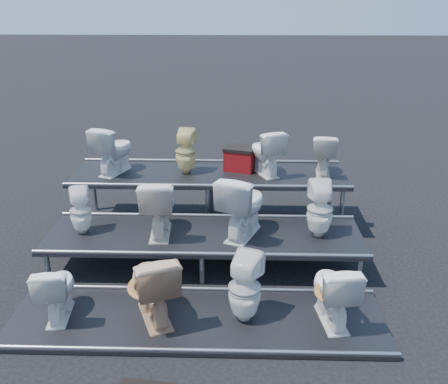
{
  "coord_description": "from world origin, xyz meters",
  "views": [
    {
      "loc": [
        0.44,
        -5.97,
        3.46
      ],
      "look_at": [
        0.26,
        0.1,
        1.03
      ],
      "focal_mm": 40.0,
      "sensor_mm": 36.0,
      "label": 1
    }
  ],
  "objects_px": {
    "toilet_9": "(186,152)",
    "toilet_10": "(266,152)",
    "toilet_5": "(158,206)",
    "toilet_11": "(324,154)",
    "toilet_7": "(320,209)",
    "toilet_2": "(245,288)",
    "toilet_3": "(333,291)",
    "red_crate": "(240,160)",
    "toilet_0": "(56,290)",
    "toilet_1": "(152,285)",
    "toilet_8": "(113,149)",
    "toilet_6": "(243,205)",
    "toilet_4": "(81,211)"
  },
  "relations": [
    {
      "from": "red_crate",
      "to": "toilet_3",
      "type": "bearing_deg",
      "value": -52.38
    },
    {
      "from": "toilet_10",
      "to": "toilet_0",
      "type": "bearing_deg",
      "value": 24.25
    },
    {
      "from": "toilet_7",
      "to": "toilet_10",
      "type": "xyz_separation_m",
      "value": [
        -0.66,
        1.3,
        0.38
      ]
    },
    {
      "from": "toilet_5",
      "to": "toilet_11",
      "type": "xyz_separation_m",
      "value": [
        2.34,
        1.3,
        0.32
      ]
    },
    {
      "from": "toilet_4",
      "to": "toilet_5",
      "type": "xyz_separation_m",
      "value": [
        1.04,
        0.0,
        0.09
      ]
    },
    {
      "from": "toilet_6",
      "to": "toilet_11",
      "type": "relative_size",
      "value": 1.33
    },
    {
      "from": "toilet_3",
      "to": "toilet_1",
      "type": "bearing_deg",
      "value": -7.5
    },
    {
      "from": "toilet_7",
      "to": "toilet_11",
      "type": "xyz_separation_m",
      "value": [
        0.23,
        1.3,
        0.35
      ]
    },
    {
      "from": "toilet_2",
      "to": "red_crate",
      "type": "xyz_separation_m",
      "value": [
        -0.05,
        2.78,
        0.56
      ]
    },
    {
      "from": "toilet_1",
      "to": "toilet_6",
      "type": "relative_size",
      "value": 0.99
    },
    {
      "from": "toilet_1",
      "to": "toilet_11",
      "type": "height_order",
      "value": "toilet_11"
    },
    {
      "from": "toilet_3",
      "to": "toilet_6",
      "type": "xyz_separation_m",
      "value": [
        -0.98,
        1.3,
        0.45
      ]
    },
    {
      "from": "toilet_2",
      "to": "toilet_7",
      "type": "distance_m",
      "value": 1.67
    },
    {
      "from": "toilet_5",
      "to": "red_crate",
      "type": "height_order",
      "value": "toilet_5"
    },
    {
      "from": "toilet_3",
      "to": "toilet_7",
      "type": "height_order",
      "value": "toilet_7"
    },
    {
      "from": "toilet_2",
      "to": "toilet_10",
      "type": "distance_m",
      "value": 2.73
    },
    {
      "from": "toilet_0",
      "to": "toilet_5",
      "type": "distance_m",
      "value": 1.68
    },
    {
      "from": "toilet_3",
      "to": "red_crate",
      "type": "xyz_separation_m",
      "value": [
        -1.01,
        2.78,
        0.58
      ]
    },
    {
      "from": "toilet_9",
      "to": "toilet_11",
      "type": "xyz_separation_m",
      "value": [
        2.1,
        0.0,
        -0.02
      ]
    },
    {
      "from": "toilet_1",
      "to": "toilet_9",
      "type": "xyz_separation_m",
      "value": [
        0.12,
        2.6,
        0.72
      ]
    },
    {
      "from": "toilet_2",
      "to": "toilet_3",
      "type": "height_order",
      "value": "toilet_2"
    },
    {
      "from": "toilet_2",
      "to": "toilet_7",
      "type": "height_order",
      "value": "toilet_7"
    },
    {
      "from": "toilet_1",
      "to": "red_crate",
      "type": "relative_size",
      "value": 1.91
    },
    {
      "from": "toilet_2",
      "to": "toilet_11",
      "type": "relative_size",
      "value": 1.23
    },
    {
      "from": "red_crate",
      "to": "toilet_4",
      "type": "bearing_deg",
      "value": -127.44
    },
    {
      "from": "toilet_4",
      "to": "toilet_6",
      "type": "distance_m",
      "value": 2.15
    },
    {
      "from": "toilet_2",
      "to": "red_crate",
      "type": "relative_size",
      "value": 1.8
    },
    {
      "from": "toilet_4",
      "to": "toilet_7",
      "type": "relative_size",
      "value": 0.83
    },
    {
      "from": "toilet_10",
      "to": "toilet_4",
      "type": "bearing_deg",
      "value": 4.68
    },
    {
      "from": "toilet_0",
      "to": "toilet_5",
      "type": "xyz_separation_m",
      "value": [
        0.96,
        1.3,
        0.46
      ]
    },
    {
      "from": "toilet_3",
      "to": "toilet_8",
      "type": "bearing_deg",
      "value": -48.81
    },
    {
      "from": "toilet_11",
      "to": "toilet_5",
      "type": "bearing_deg",
      "value": 36.0
    },
    {
      "from": "toilet_10",
      "to": "toilet_1",
      "type": "bearing_deg",
      "value": 39.86
    },
    {
      "from": "toilet_8",
      "to": "toilet_7",
      "type": "bearing_deg",
      "value": 178.04
    },
    {
      "from": "toilet_4",
      "to": "toilet_10",
      "type": "xyz_separation_m",
      "value": [
        2.49,
        1.3,
        0.44
      ]
    },
    {
      "from": "toilet_5",
      "to": "toilet_11",
      "type": "relative_size",
      "value": 1.24
    },
    {
      "from": "toilet_1",
      "to": "toilet_3",
      "type": "bearing_deg",
      "value": 157.63
    },
    {
      "from": "toilet_8",
      "to": "toilet_10",
      "type": "relative_size",
      "value": 1.05
    },
    {
      "from": "toilet_6",
      "to": "red_crate",
      "type": "xyz_separation_m",
      "value": [
        -0.03,
        1.48,
        0.13
      ]
    },
    {
      "from": "toilet_9",
      "to": "toilet_10",
      "type": "relative_size",
      "value": 0.97
    },
    {
      "from": "toilet_1",
      "to": "toilet_10",
      "type": "xyz_separation_m",
      "value": [
        1.34,
        2.6,
        0.73
      ]
    },
    {
      "from": "toilet_3",
      "to": "toilet_10",
      "type": "relative_size",
      "value": 1.07
    },
    {
      "from": "toilet_0",
      "to": "toilet_10",
      "type": "xyz_separation_m",
      "value": [
        2.42,
        2.6,
        0.81
      ]
    },
    {
      "from": "toilet_9",
      "to": "toilet_10",
      "type": "height_order",
      "value": "toilet_10"
    },
    {
      "from": "toilet_8",
      "to": "toilet_11",
      "type": "height_order",
      "value": "toilet_8"
    },
    {
      "from": "toilet_4",
      "to": "toilet_10",
      "type": "relative_size",
      "value": 0.89
    },
    {
      "from": "toilet_3",
      "to": "toilet_4",
      "type": "xyz_separation_m",
      "value": [
        -3.13,
        1.3,
        0.34
      ]
    },
    {
      "from": "toilet_5",
      "to": "toilet_10",
      "type": "relative_size",
      "value": 1.13
    },
    {
      "from": "toilet_2",
      "to": "toilet_8",
      "type": "bearing_deg",
      "value": -30.87
    },
    {
      "from": "toilet_8",
      "to": "toilet_9",
      "type": "distance_m",
      "value": 1.11
    }
  ]
}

